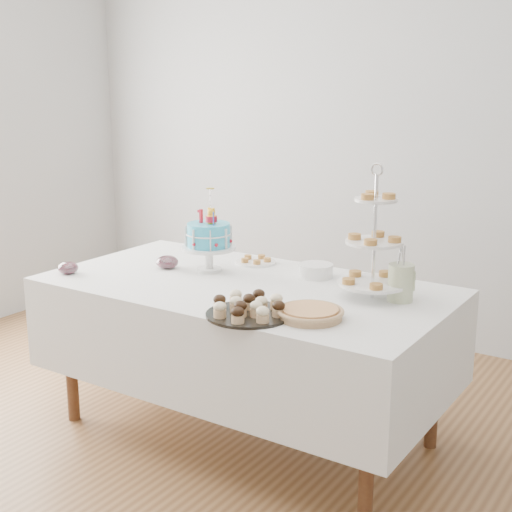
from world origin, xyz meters
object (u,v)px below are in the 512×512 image
Objects in this scene: jam_bowl_b at (167,262)px; tiered_stand at (374,243)px; birthday_cake at (209,249)px; table at (245,329)px; plate_stack at (316,270)px; jam_bowl_a at (68,268)px; utensil_pitcher at (401,281)px; cupcake_tray at (249,307)px; pie at (310,313)px; pastry_plate at (256,261)px.

tiered_stand is at bearing 5.78° from jam_bowl_b.
table is at bearing -15.10° from birthday_cake.
tiered_stand is 0.46m from plate_stack.
jam_bowl_a is 1.63m from utensil_pitcher.
cupcake_tray reaches higher than pie.
plate_stack is at bearing -9.30° from pastry_plate.
pastry_plate is 0.85× the size of utensil_pitcher.
jam_bowl_a is 0.49m from jam_bowl_b.
tiered_stand is 2.80× the size of pastry_plate.
pie is 1.04m from jam_bowl_b.
tiered_stand is (0.59, 0.13, 0.48)m from table.
plate_stack is 1.23m from jam_bowl_a.
birthday_cake is at bearing -177.75° from tiered_stand.
tiered_stand is at bearing -23.68° from plate_stack.
pie is at bearing -28.48° from table.
jam_bowl_a is (-0.56, -0.43, -0.09)m from birthday_cake.
jam_bowl_b is 1.22m from utensil_pitcher.
utensil_pitcher reaches higher than plate_stack.
tiered_stand is at bearing 12.38° from table.
plate_stack is 0.40m from pastry_plate.
table is at bearing -64.15° from pastry_plate.
cupcake_tray is at bearing -36.68° from birthday_cake.
jam_bowl_b is 0.45× the size of utensil_pitcher.
table is 9.01× the size of pastry_plate.
jam_bowl_a is at bearing -158.58° from table.
pie is at bearing -21.49° from birthday_cake.
jam_bowl_a is (-1.12, 0.05, -0.01)m from cupcake_tray.
tiered_stand reaches higher than cupcake_tray.
birthday_cake is at bearing 37.36° from jam_bowl_a.
jam_bowl_a is at bearing -162.22° from tiered_stand.
birthday_cake reaches higher than jam_bowl_a.
jam_bowl_a is at bearing -138.97° from birthday_cake.
tiered_stand reaches higher than table.
cupcake_tray is at bearing -27.43° from jam_bowl_b.
plate_stack is at bearing 157.26° from utensil_pitcher.
birthday_cake is at bearing -158.61° from plate_stack.
jam_bowl_b is (-0.77, 0.40, -0.01)m from cupcake_tray.
pie is 1.10× the size of utensil_pitcher.
tiered_stand is (0.88, 0.03, 0.13)m from birthday_cake.
pie is 1.29× the size of pastry_plate.
birthday_cake is (-0.28, 0.10, 0.34)m from table.
utensil_pitcher reaches higher than pastry_plate.
plate_stack is 0.78× the size of pastry_plate.
pastry_plate reaches higher than table.
jam_bowl_a is at bearing -134.73° from jam_bowl_b.
table is 0.94m from jam_bowl_a.
birthday_cake is 1.67× the size of utensil_pitcher.
plate_stack reaches higher than pastry_plate.
tiered_stand is at bearing 77.57° from pie.
jam_bowl_a is (-1.06, -0.62, -0.00)m from plate_stack.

